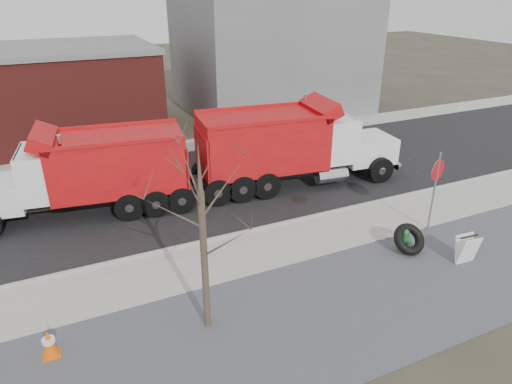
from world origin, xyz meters
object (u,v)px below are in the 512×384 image
fire_hydrant (405,241)px  dump_truck_red_b (89,170)px  stop_sign (436,179)px  sandwich_board (467,249)px  truck_tire (409,239)px  dump_truck_red_a (290,144)px

fire_hydrant → dump_truck_red_b: bearing=123.5°
stop_sign → sandwich_board: (-0.54, -2.22, -1.55)m
truck_tire → dump_truck_red_a: dump_truck_red_a is taller
truck_tire → dump_truck_red_b: 12.15m
sandwich_board → dump_truck_red_b: size_ratio=0.12×
truck_tire → stop_sign: stop_sign is taller
fire_hydrant → stop_sign: (1.81, 0.74, 1.69)m
truck_tire → fire_hydrant: bearing=112.7°
stop_sign → dump_truck_red_b: (-11.11, 6.76, -0.24)m
fire_hydrant → dump_truck_red_a: (-0.86, 6.74, 1.56)m
fire_hydrant → truck_tire: size_ratio=0.70×
dump_truck_red_b → dump_truck_red_a: bearing=-177.4°
dump_truck_red_b → truck_tire: bearing=148.5°
dump_truck_red_b → fire_hydrant: bearing=148.8°
truck_tire → stop_sign: (1.75, 0.88, 1.58)m
sandwich_board → dump_truck_red_a: size_ratio=0.10×
sandwich_board → truck_tire: bearing=136.1°
truck_tire → sandwich_board: (1.21, -1.34, 0.03)m
stop_sign → dump_truck_red_a: bearing=120.3°
dump_truck_red_a → fire_hydrant: bearing=-76.3°
fire_hydrant → dump_truck_red_a: dump_truck_red_a is taller
stop_sign → dump_truck_red_a: size_ratio=0.32×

